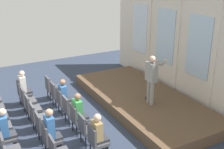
% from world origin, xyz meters
% --- Properties ---
extents(ground_plane, '(13.74, 13.74, 0.00)m').
position_xyz_m(ground_plane, '(0.00, 0.00, 0.00)').
color(ground_plane, '#2D384C').
extents(rear_partition, '(8.96, 0.14, 4.29)m').
position_xyz_m(rear_partition, '(0.04, 5.28, 2.15)').
color(rear_partition, silver).
rests_on(rear_partition, ground).
extents(stage_platform, '(6.15, 2.74, 0.38)m').
position_xyz_m(stage_platform, '(0.00, 3.62, 0.19)').
color(stage_platform, brown).
rests_on(stage_platform, ground).
extents(speaker, '(0.52, 0.69, 1.70)m').
position_xyz_m(speaker, '(0.67, 3.49, 1.36)').
color(speaker, gray).
rests_on(speaker, stage_platform).
extents(mic_stand, '(0.28, 0.28, 1.55)m').
position_xyz_m(mic_stand, '(0.33, 3.67, 0.71)').
color(mic_stand, black).
rests_on(mic_stand, stage_platform).
extents(chair_r0_c0, '(0.46, 0.44, 0.94)m').
position_xyz_m(chair_r0_c0, '(-2.00, 0.83, 0.53)').
color(chair_r0_c0, black).
rests_on(chair_r0_c0, ground).
extents(chair_r0_c1, '(0.46, 0.44, 0.94)m').
position_xyz_m(chair_r0_c1, '(-1.33, 0.83, 0.53)').
color(chair_r0_c1, black).
rests_on(chair_r0_c1, ground).
extents(chair_r0_c2, '(0.46, 0.44, 0.94)m').
position_xyz_m(chair_r0_c2, '(-0.67, 0.83, 0.53)').
color(chair_r0_c2, black).
rests_on(chair_r0_c2, ground).
extents(audience_r0_c2, '(0.36, 0.39, 1.28)m').
position_xyz_m(audience_r0_c2, '(-0.67, 0.92, 0.71)').
color(audience_r0_c2, '#2D2D33').
rests_on(audience_r0_c2, ground).
extents(chair_r0_c3, '(0.46, 0.44, 0.94)m').
position_xyz_m(chair_r0_c3, '(0.00, 0.83, 0.53)').
color(chair_r0_c3, black).
rests_on(chair_r0_c3, ground).
extents(chair_r0_c4, '(0.46, 0.44, 0.94)m').
position_xyz_m(chair_r0_c4, '(0.67, 0.83, 0.53)').
color(chair_r0_c4, black).
rests_on(chair_r0_c4, ground).
extents(audience_r0_c4, '(0.36, 0.39, 1.31)m').
position_xyz_m(audience_r0_c4, '(0.67, 0.91, 0.73)').
color(audience_r0_c4, '#2D2D33').
rests_on(audience_r0_c4, ground).
extents(chair_r0_c5, '(0.46, 0.44, 0.94)m').
position_xyz_m(chair_r0_c5, '(1.33, 0.83, 0.53)').
color(chair_r0_c5, black).
rests_on(chair_r0_c5, ground).
extents(chair_r0_c6, '(0.46, 0.44, 0.94)m').
position_xyz_m(chair_r0_c6, '(2.00, 0.83, 0.53)').
color(chair_r0_c6, black).
rests_on(chair_r0_c6, ground).
extents(audience_r0_c6, '(0.36, 0.39, 1.28)m').
position_xyz_m(audience_r0_c6, '(2.00, 0.92, 0.71)').
color(audience_r0_c6, '#2D2D33').
rests_on(audience_r0_c6, ground).
extents(chair_r1_c0, '(0.46, 0.44, 0.94)m').
position_xyz_m(chair_r1_c0, '(-2.00, -0.20, 0.53)').
color(chair_r1_c0, black).
rests_on(chair_r1_c0, ground).
extents(audience_r1_c0, '(0.36, 0.39, 1.34)m').
position_xyz_m(audience_r1_c0, '(-2.00, -0.12, 0.74)').
color(audience_r1_c0, '#2D2D33').
rests_on(audience_r1_c0, ground).
extents(chair_r1_c1, '(0.46, 0.44, 0.94)m').
position_xyz_m(chair_r1_c1, '(-1.33, -0.20, 0.53)').
color(chair_r1_c1, black).
rests_on(chair_r1_c1, ground).
extents(chair_r1_c2, '(0.46, 0.44, 0.94)m').
position_xyz_m(chair_r1_c2, '(-0.67, -0.20, 0.53)').
color(chair_r1_c2, black).
rests_on(chair_r1_c2, ground).
extents(chair_r1_c3, '(0.46, 0.44, 0.94)m').
position_xyz_m(chair_r1_c3, '(0.00, -0.20, 0.53)').
color(chair_r1_c3, black).
rests_on(chair_r1_c3, ground).
extents(chair_r1_c4, '(0.46, 0.44, 0.94)m').
position_xyz_m(chair_r1_c4, '(0.67, -0.20, 0.53)').
color(chair_r1_c4, black).
rests_on(chair_r1_c4, ground).
extents(chair_r1_c5, '(0.46, 0.44, 0.94)m').
position_xyz_m(chair_r1_c5, '(1.33, -0.20, 0.53)').
color(chair_r1_c5, black).
rests_on(chair_r1_c5, ground).
extents(audience_r1_c5, '(0.36, 0.39, 1.37)m').
position_xyz_m(audience_r1_c5, '(1.33, -0.13, 0.76)').
color(audience_r1_c5, '#2D2D33').
rests_on(audience_r1_c5, ground).
extents(chair_r2_c3, '(0.46, 0.44, 0.94)m').
position_xyz_m(chair_r2_c3, '(0.00, -1.24, 0.53)').
color(chair_r2_c3, black).
rests_on(chair_r2_c3, ground).
extents(chair_r2_c4, '(0.46, 0.44, 0.94)m').
position_xyz_m(chair_r2_c4, '(0.67, -1.24, 0.53)').
color(chair_r2_c4, black).
rests_on(chair_r2_c4, ground).
extents(audience_r2_c4, '(0.36, 0.39, 1.33)m').
position_xyz_m(audience_r2_c4, '(0.67, -1.16, 0.74)').
color(audience_r2_c4, '#2D2D33').
rests_on(audience_r2_c4, ground).
extents(chair_r2_c5, '(0.46, 0.44, 0.94)m').
position_xyz_m(chair_r2_c5, '(1.33, -1.24, 0.53)').
color(chair_r2_c5, black).
rests_on(chair_r2_c5, ground).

